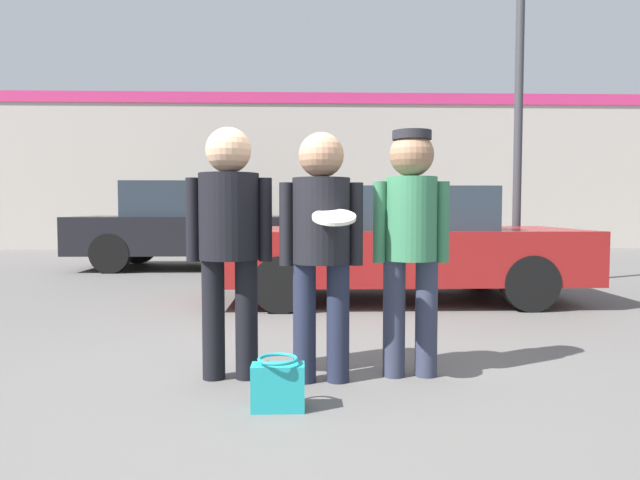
% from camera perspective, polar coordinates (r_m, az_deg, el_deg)
% --- Properties ---
extents(ground_plane, '(56.00, 56.00, 0.00)m').
position_cam_1_polar(ground_plane, '(3.95, -0.91, -13.58)').
color(ground_plane, '#5B5956').
extents(storefront_building, '(24.00, 0.22, 4.29)m').
position_cam_1_polar(storefront_building, '(15.88, -1.60, 6.97)').
color(storefront_building, '#B2A89E').
rests_on(storefront_building, ground).
extents(person_left, '(0.57, 0.40, 1.67)m').
position_cam_1_polar(person_left, '(3.81, -9.07, 1.13)').
color(person_left, black).
rests_on(person_left, ground).
extents(person_middle_with_frisbee, '(0.54, 0.58, 1.63)m').
position_cam_1_polar(person_middle_with_frisbee, '(3.70, 0.14, 0.58)').
color(person_middle_with_frisbee, '#1E2338').
rests_on(person_middle_with_frisbee, ground).
extents(person_right, '(0.51, 0.34, 1.65)m').
position_cam_1_polar(person_right, '(3.87, 9.09, 0.97)').
color(person_right, '#2D3347').
rests_on(person_right, ground).
extents(parked_car_near, '(4.43, 1.93, 1.39)m').
position_cam_1_polar(parked_car_near, '(7.14, 7.20, -0.29)').
color(parked_car_near, maroon).
rests_on(parked_car_near, ground).
extents(parked_car_far, '(4.55, 1.93, 1.62)m').
position_cam_1_polar(parked_car_far, '(11.06, -12.04, 1.46)').
color(parked_car_far, black).
rests_on(parked_car_far, ground).
extents(street_lamp, '(1.37, 0.35, 5.57)m').
position_cam_1_polar(street_lamp, '(9.15, 20.87, 17.62)').
color(street_lamp, '#38383D').
rests_on(street_lamp, ground).
extents(shrub, '(1.23, 1.23, 1.23)m').
position_cam_1_polar(shrub, '(15.17, -9.10, 1.22)').
color(shrub, '#2D6B33').
rests_on(shrub, ground).
extents(handbag, '(0.30, 0.23, 0.30)m').
position_cam_1_polar(handbag, '(3.32, -4.23, -14.24)').
color(handbag, teal).
rests_on(handbag, ground).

